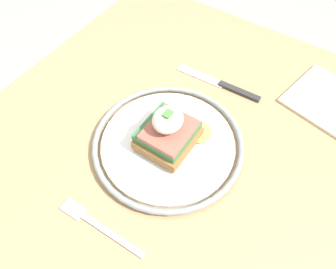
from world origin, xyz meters
The scene contains 7 objects.
ground_plane centered at (0.00, 0.00, 0.00)m, with size 6.00×6.00×0.00m, color #9E9993.
dining_table centered at (0.00, 0.00, 0.62)m, with size 0.87×0.65×0.77m.
plate centered at (0.03, -0.02, 0.78)m, with size 0.26×0.26×0.02m.
sandwich centered at (0.04, -0.02, 0.82)m, with size 0.11×0.10×0.08m.
fork centered at (-0.14, -0.01, 0.78)m, with size 0.02×0.15×0.00m.
knife centered at (0.22, -0.03, 0.78)m, with size 0.02×0.18×0.01m.
napkin centered at (0.29, -0.22, 0.78)m, with size 0.14×0.14×0.01m, color beige.
Camera 1 is at (-0.22, -0.19, 1.25)m, focal length 35.00 mm.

